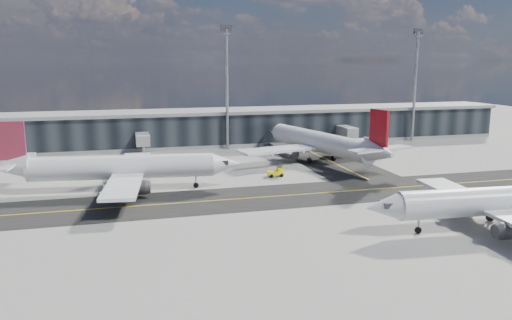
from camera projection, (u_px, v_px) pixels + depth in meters
The scene contains 9 objects.
ground at pixel (292, 203), 74.74m from camera, with size 300.00×300.00×0.00m, color gray.
taxiway_lanes at pixel (293, 184), 85.90m from camera, with size 180.00×63.00×0.03m.
terminal_concourse at pixel (222, 128), 126.04m from camera, with size 152.00×19.80×8.80m.
floodlight_masts at pixel (227, 83), 117.20m from camera, with size 102.50×0.70×28.90m.
airliner_af at pixel (119, 167), 80.94m from camera, with size 39.40×33.67×11.66m.
airliner_redtail at pixel (321, 142), 104.09m from camera, with size 35.77×41.60×12.45m.
airliner_near at pixel (503, 201), 62.77m from camera, with size 36.29×30.96×10.75m.
baggage_tug at pixel (277, 172), 91.14m from camera, with size 2.94×1.58×1.81m.
service_van at pixel (268, 146), 118.55m from camera, with size 2.81×6.10×1.69m, color white.
Camera 1 is at (-23.50, -68.31, 20.92)m, focal length 35.00 mm.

